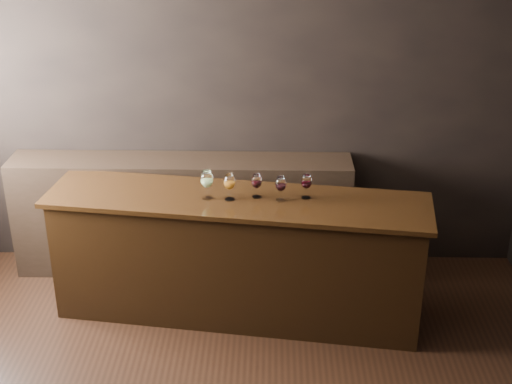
{
  "coord_description": "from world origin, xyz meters",
  "views": [
    {
      "loc": [
        0.39,
        -3.31,
        3.2
      ],
      "look_at": [
        0.28,
        1.36,
        1.04
      ],
      "focal_mm": 50.0,
      "sensor_mm": 36.0,
      "label": 1
    }
  ],
  "objects_px": {
    "glass_red_b": "(281,185)",
    "glass_red_a": "(257,182)",
    "bar_counter": "(237,259)",
    "glass_white": "(207,180)",
    "glass_red_c": "(306,182)",
    "glass_amber": "(229,182)",
    "back_bar_shelf": "(183,215)"
  },
  "relations": [
    {
      "from": "glass_amber",
      "to": "back_bar_shelf",
      "type": "bearing_deg",
      "value": 122.56
    },
    {
      "from": "glass_amber",
      "to": "glass_red_c",
      "type": "height_order",
      "value": "glass_amber"
    },
    {
      "from": "glass_white",
      "to": "bar_counter",
      "type": "bearing_deg",
      "value": 1.86
    },
    {
      "from": "glass_amber",
      "to": "glass_red_b",
      "type": "distance_m",
      "value": 0.37
    },
    {
      "from": "glass_red_a",
      "to": "bar_counter",
      "type": "bearing_deg",
      "value": -171.49
    },
    {
      "from": "bar_counter",
      "to": "glass_red_a",
      "type": "bearing_deg",
      "value": 16.28
    },
    {
      "from": "glass_red_b",
      "to": "glass_red_a",
      "type": "bearing_deg",
      "value": 163.24
    },
    {
      "from": "bar_counter",
      "to": "glass_white",
      "type": "bearing_deg",
      "value": -170.37
    },
    {
      "from": "back_bar_shelf",
      "to": "glass_amber",
      "type": "relative_size",
      "value": 14.04
    },
    {
      "from": "bar_counter",
      "to": "glass_white",
      "type": "relative_size",
      "value": 12.57
    },
    {
      "from": "bar_counter",
      "to": "glass_red_b",
      "type": "distance_m",
      "value": 0.71
    },
    {
      "from": "glass_red_b",
      "to": "glass_white",
      "type": "bearing_deg",
      "value": 177.43
    },
    {
      "from": "glass_red_a",
      "to": "glass_red_b",
      "type": "distance_m",
      "value": 0.18
    },
    {
      "from": "glass_red_b",
      "to": "glass_red_c",
      "type": "distance_m",
      "value": 0.19
    },
    {
      "from": "bar_counter",
      "to": "glass_white",
      "type": "xyz_separation_m",
      "value": [
        -0.21,
        -0.01,
        0.66
      ]
    },
    {
      "from": "glass_red_a",
      "to": "glass_red_c",
      "type": "xyz_separation_m",
      "value": [
        0.36,
        -0.0,
        0.0
      ]
    },
    {
      "from": "back_bar_shelf",
      "to": "glass_red_a",
      "type": "distance_m",
      "value": 1.1
    },
    {
      "from": "glass_amber",
      "to": "glass_red_a",
      "type": "height_order",
      "value": "glass_amber"
    },
    {
      "from": "glass_white",
      "to": "glass_red_a",
      "type": "relative_size",
      "value": 1.2
    },
    {
      "from": "glass_white",
      "to": "glass_amber",
      "type": "xyz_separation_m",
      "value": [
        0.16,
        -0.01,
        -0.01
      ]
    },
    {
      "from": "back_bar_shelf",
      "to": "glass_red_b",
      "type": "relative_size",
      "value": 15.06
    },
    {
      "from": "back_bar_shelf",
      "to": "glass_red_a",
      "type": "height_order",
      "value": "glass_red_a"
    },
    {
      "from": "glass_red_b",
      "to": "glass_red_c",
      "type": "relative_size",
      "value": 1.01
    },
    {
      "from": "bar_counter",
      "to": "back_bar_shelf",
      "type": "relative_size",
      "value": 0.97
    },
    {
      "from": "glass_white",
      "to": "glass_red_c",
      "type": "xyz_separation_m",
      "value": [
        0.72,
        0.02,
        -0.02
      ]
    },
    {
      "from": "back_bar_shelf",
      "to": "glass_white",
      "type": "bearing_deg",
      "value": -67.53
    },
    {
      "from": "back_bar_shelf",
      "to": "glass_red_a",
      "type": "bearing_deg",
      "value": -45.65
    },
    {
      "from": "back_bar_shelf",
      "to": "glass_white",
      "type": "height_order",
      "value": "glass_white"
    },
    {
      "from": "glass_amber",
      "to": "glass_red_a",
      "type": "xyz_separation_m",
      "value": [
        0.19,
        0.04,
        -0.01
      ]
    },
    {
      "from": "back_bar_shelf",
      "to": "bar_counter",
      "type": "bearing_deg",
      "value": -53.85
    },
    {
      "from": "glass_red_c",
      "to": "glass_white",
      "type": "bearing_deg",
      "value": -178.06
    },
    {
      "from": "glass_red_a",
      "to": "glass_red_c",
      "type": "distance_m",
      "value": 0.36
    }
  ]
}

